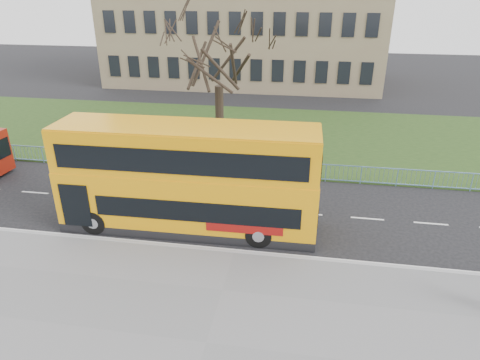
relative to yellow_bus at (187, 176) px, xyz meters
The scene contains 8 objects.
ground 3.66m from the yellow_bus, ahead, with size 120.00×120.00×0.00m, color black.
pavement 7.99m from the yellow_bus, 70.77° to the right, with size 80.00×10.50×0.12m, color slate.
kerb 4.08m from the yellow_bus, 37.87° to the right, with size 80.00×0.20×0.14m, color #97979A.
grass_verge 14.38m from the yellow_bus, 79.86° to the left, with size 80.00×15.40×0.08m, color #1E3914.
guard_railing 7.02m from the yellow_bus, 68.18° to the left, with size 40.00×0.12×1.10m, color #6D9CC3, non-canonical shape.
bare_tree 10.04m from the yellow_bus, 93.05° to the left, with size 7.60×7.60×10.85m, color black, non-canonical shape.
civic_building 34.98m from the yellow_bus, 94.15° to the left, with size 30.00×15.00×14.00m, color #846E53.
yellow_bus is the anchor object (origin of this frame).
Camera 1 is at (2.73, -16.71, 10.61)m, focal length 32.00 mm.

